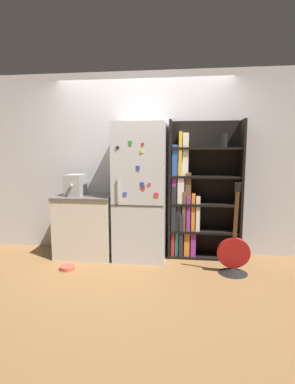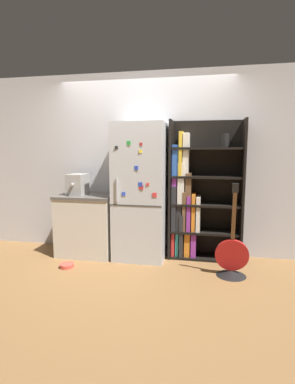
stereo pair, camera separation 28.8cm
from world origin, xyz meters
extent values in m
plane|color=olive|center=(0.00, 0.00, 0.00)|extent=(16.00, 16.00, 0.00)
cube|color=silver|center=(0.00, 0.47, 1.30)|extent=(8.00, 0.05, 2.60)
cube|color=silver|center=(0.00, 0.15, 0.93)|extent=(0.69, 0.59, 1.86)
cube|color=#333333|center=(0.00, -0.15, 0.79)|extent=(0.68, 0.01, 0.01)
cube|color=#B2B2B7|center=(-0.24, -0.16, 0.99)|extent=(0.02, 0.02, 0.30)
cube|color=red|center=(0.07, -0.15, 1.03)|extent=(0.06, 0.01, 0.06)
cube|color=red|center=(0.08, -0.15, 1.57)|extent=(0.04, 0.01, 0.04)
cube|color=green|center=(-0.08, -0.15, 1.59)|extent=(0.05, 0.02, 0.05)
cube|color=blue|center=(0.07, -0.15, 1.07)|extent=(0.06, 0.02, 0.06)
cube|color=yellow|center=(0.07, -0.15, 1.48)|extent=(0.04, 0.01, 0.04)
cube|color=red|center=(0.25, -0.15, 0.94)|extent=(0.06, 0.01, 0.05)
cube|color=blue|center=(0.01, -0.15, 1.28)|extent=(0.05, 0.01, 0.05)
cube|color=red|center=(0.16, -0.15, 1.07)|extent=(0.04, 0.01, 0.03)
cube|color=blue|center=(-0.16, -0.15, 0.94)|extent=(0.05, 0.01, 0.05)
cube|color=black|center=(-0.24, -0.15, 1.53)|extent=(0.04, 0.02, 0.04)
cube|color=black|center=(0.40, 0.28, 0.95)|extent=(0.03, 0.34, 1.90)
cube|color=black|center=(1.36, 0.28, 0.95)|extent=(0.03, 0.34, 1.90)
cube|color=black|center=(0.88, 0.43, 0.95)|extent=(0.99, 0.03, 1.90)
cube|color=black|center=(0.88, 0.28, 0.01)|extent=(0.93, 0.31, 0.03)
cube|color=black|center=(0.88, 0.28, 0.38)|extent=(0.93, 0.31, 0.03)
cube|color=black|center=(0.88, 0.28, 0.76)|extent=(0.93, 0.31, 0.03)
cube|color=black|center=(0.88, 0.28, 1.14)|extent=(0.93, 0.31, 0.03)
cube|color=black|center=(0.88, 0.28, 1.52)|extent=(0.93, 0.31, 0.03)
cube|color=red|center=(0.45, 0.28, 0.33)|extent=(0.05, 0.25, 0.59)
cube|color=teal|center=(0.51, 0.27, 0.26)|extent=(0.04, 0.24, 0.47)
cube|color=#262628|center=(0.57, 0.27, 0.33)|extent=(0.05, 0.28, 0.60)
cube|color=orange|center=(0.65, 0.29, 0.22)|extent=(0.08, 0.25, 0.39)
cube|color=purple|center=(0.73, 0.27, 0.23)|extent=(0.07, 0.25, 0.39)
cube|color=#262628|center=(0.46, 0.27, 0.70)|extent=(0.06, 0.29, 0.62)
cube|color=#262628|center=(0.53, 0.28, 0.70)|extent=(0.07, 0.27, 0.60)
cube|color=brown|center=(0.60, 0.27, 0.67)|extent=(0.05, 0.27, 0.54)
cube|color=purple|center=(0.66, 0.28, 0.64)|extent=(0.05, 0.27, 0.49)
cube|color=orange|center=(0.72, 0.27, 0.65)|extent=(0.05, 0.25, 0.52)
cube|color=silver|center=(0.79, 0.28, 0.63)|extent=(0.05, 0.29, 0.48)
cube|color=purple|center=(0.46, 0.27, 1.03)|extent=(0.06, 0.25, 0.51)
cube|color=silver|center=(0.55, 0.27, 1.05)|extent=(0.09, 0.26, 0.55)
cube|color=brown|center=(0.65, 0.27, 0.98)|extent=(0.08, 0.24, 0.42)
cube|color=#2D59B2|center=(0.47, 0.27, 1.36)|extent=(0.08, 0.26, 0.42)
cube|color=gold|center=(0.54, 0.28, 1.45)|extent=(0.04, 0.30, 0.59)
cube|color=silver|center=(0.61, 0.28, 1.44)|extent=(0.08, 0.26, 0.57)
cylinder|color=black|center=(1.11, 0.28, 1.63)|extent=(0.10, 0.10, 0.18)
cube|color=beige|center=(-0.78, 0.15, 0.41)|extent=(0.79, 0.60, 0.83)
cube|color=#5B5651|center=(-0.78, 0.15, 0.85)|extent=(0.81, 0.62, 0.04)
cube|color=#A5A39E|center=(-0.92, 0.14, 1.01)|extent=(0.23, 0.31, 0.29)
cylinder|color=#A5A39E|center=(-0.92, -0.05, 1.03)|extent=(0.04, 0.06, 0.04)
cone|color=black|center=(1.21, -0.26, 0.03)|extent=(0.36, 0.36, 0.06)
cylinder|color=#B21919|center=(1.21, -0.26, 0.26)|extent=(0.40, 0.10, 0.40)
cube|color=brown|center=(1.21, -0.33, 0.74)|extent=(0.04, 0.10, 0.57)
cube|color=black|center=(1.21, -0.38, 1.08)|extent=(0.07, 0.04, 0.11)
cylinder|color=#D84C3F|center=(-0.85, -0.41, 0.02)|extent=(0.18, 0.18, 0.05)
torus|color=#D84C3F|center=(-0.85, -0.41, 0.04)|extent=(0.19, 0.19, 0.01)
camera|label=1|loc=(0.62, -3.87, 1.49)|focal=28.00mm
camera|label=2|loc=(0.90, -3.82, 1.49)|focal=28.00mm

